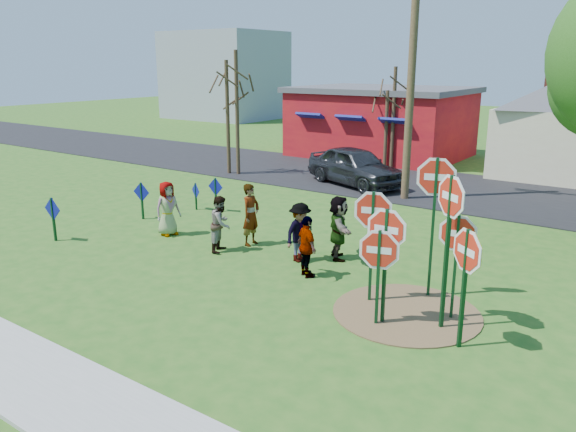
# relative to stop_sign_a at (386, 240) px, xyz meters

# --- Properties ---
(ground) EXTENTS (120.00, 120.00, 0.00)m
(ground) POSITION_rel_stop_sign_a_xyz_m (-4.26, 1.71, -1.81)
(ground) COLOR #265919
(ground) RESTS_ON ground
(sidewalk) EXTENTS (22.00, 1.80, 0.08)m
(sidewalk) POSITION_rel_stop_sign_a_xyz_m (-4.26, -5.49, -1.77)
(sidewalk) COLOR #9E9E99
(sidewalk) RESTS_ON ground
(road) EXTENTS (120.00, 7.50, 0.04)m
(road) POSITION_rel_stop_sign_a_xyz_m (-4.26, 13.21, -1.79)
(road) COLOR black
(road) RESTS_ON ground
(dirt_patch) EXTENTS (3.20, 3.20, 0.03)m
(dirt_patch) POSITION_rel_stop_sign_a_xyz_m (0.24, 0.71, -1.79)
(dirt_patch) COLOR brown
(dirt_patch) RESTS_ON ground
(red_building) EXTENTS (9.40, 7.69, 3.90)m
(red_building) POSITION_rel_stop_sign_a_xyz_m (-9.76, 19.70, 0.16)
(red_building) COLOR maroon
(red_building) RESTS_ON ground
(distant_building) EXTENTS (10.00, 8.00, 8.00)m
(distant_building) POSITION_rel_stop_sign_a_xyz_m (-32.26, 31.71, 2.19)
(distant_building) COLOR #8C939E
(distant_building) RESTS_ON ground
(stop_sign_a) EXTENTS (1.15, 0.08, 2.62)m
(stop_sign_a) POSITION_rel_stop_sign_a_xyz_m (0.00, 0.00, 0.00)
(stop_sign_a) COLOR #0F391B
(stop_sign_a) RESTS_ON ground
(stop_sign_b) EXTENTS (1.14, 0.37, 3.42)m
(stop_sign_b) POSITION_rel_stop_sign_a_xyz_m (0.26, 1.87, 0.69)
(stop_sign_b) COLOR #0F391B
(stop_sign_b) RESTS_ON ground
(stop_sign_c) EXTENTS (0.95, 0.70, 3.36)m
(stop_sign_c) POSITION_rel_stop_sign_a_xyz_m (1.10, 0.46, 0.57)
(stop_sign_c) COLOR #0F391B
(stop_sign_c) RESTS_ON ground
(stop_sign_d) EXTENTS (1.04, 0.21, 2.43)m
(stop_sign_d) POSITION_rel_stop_sign_a_xyz_m (1.11, 1.02, -0.09)
(stop_sign_d) COLOR #0F391B
(stop_sign_d) RESTS_ON ground
(stop_sign_e) EXTENTS (1.09, 0.35, 2.20)m
(stop_sign_e) POSITION_rel_stop_sign_a_xyz_m (-0.07, -0.15, -0.33)
(stop_sign_e) COLOR #0F391B
(stop_sign_e) RESTS_ON ground
(stop_sign_f) EXTENTS (0.92, 0.69, 2.51)m
(stop_sign_f) POSITION_rel_stop_sign_a_xyz_m (1.67, -0.10, -0.04)
(stop_sign_f) COLOR #0F391B
(stop_sign_f) RESTS_ON ground
(stop_sign_g) EXTENTS (1.09, 0.40, 2.72)m
(stop_sign_g) POSITION_rel_stop_sign_a_xyz_m (-0.73, 0.83, 0.08)
(stop_sign_g) COLOR #0F391B
(stop_sign_g) RESTS_ON ground
(blue_diamond_a) EXTENTS (0.72, 0.07, 1.36)m
(blue_diamond_a) POSITION_rel_stop_sign_a_xyz_m (-10.64, -0.70, -0.97)
(blue_diamond_a) COLOR #0F391B
(blue_diamond_a) RESTS_ON ground
(blue_diamond_b) EXTENTS (0.69, 0.11, 1.31)m
(blue_diamond_b) POSITION_rel_stop_sign_a_xyz_m (-10.37, 2.49, -1.01)
(blue_diamond_b) COLOR #0F391B
(blue_diamond_b) RESTS_ON ground
(blue_diamond_c) EXTENTS (0.56, 0.22, 1.01)m
(blue_diamond_c) POSITION_rel_stop_sign_a_xyz_m (-9.75, 4.49, -1.20)
(blue_diamond_c) COLOR #0F391B
(blue_diamond_c) RESTS_ON ground
(blue_diamond_d) EXTENTS (0.67, 0.06, 1.26)m
(blue_diamond_d) POSITION_rel_stop_sign_a_xyz_m (-8.95, 4.69, -1.03)
(blue_diamond_d) COLOR #0F391B
(blue_diamond_d) RESTS_ON ground
(person_a) EXTENTS (0.70, 0.93, 1.72)m
(person_a) POSITION_rel_stop_sign_a_xyz_m (-8.26, 1.73, -0.95)
(person_a) COLOR #43468C
(person_a) RESTS_ON ground
(person_b) EXTENTS (0.48, 0.70, 1.85)m
(person_b) POSITION_rel_stop_sign_a_xyz_m (-5.51, 2.47, -0.88)
(person_b) COLOR #2B7365
(person_b) RESTS_ON ground
(person_c) EXTENTS (0.86, 0.96, 1.63)m
(person_c) POSITION_rel_stop_sign_a_xyz_m (-5.85, 1.52, -1.00)
(person_c) COLOR #93513C
(person_c) RESTS_ON ground
(person_d) EXTENTS (0.70, 1.11, 1.64)m
(person_d) POSITION_rel_stop_sign_a_xyz_m (-3.53, 2.12, -0.99)
(person_d) COLOR #2F2F34
(person_d) RESTS_ON ground
(person_e) EXTENTS (1.00, 0.83, 1.60)m
(person_e) POSITION_rel_stop_sign_a_xyz_m (-2.73, 1.26, -1.01)
(person_e) COLOR #4B2953
(person_e) RESTS_ON ground
(person_f) EXTENTS (1.41, 1.65, 1.79)m
(person_f) POSITION_rel_stop_sign_a_xyz_m (-2.77, 2.89, -0.91)
(person_f) COLOR #184E28
(person_f) RESTS_ON ground
(suv) EXTENTS (5.29, 3.58, 1.67)m
(suv) POSITION_rel_stop_sign_a_xyz_m (-6.98, 11.55, -0.93)
(suv) COLOR #2E2F34
(suv) RESTS_ON road
(utility_pole) EXTENTS (2.38, 0.35, 9.73)m
(utility_pole) POSITION_rel_stop_sign_a_xyz_m (-4.15, 10.49, 3.31)
(utility_pole) COLOR #4C3823
(utility_pole) RESTS_ON ground
(bare_tree_west) EXTENTS (1.80, 1.80, 5.82)m
(bare_tree_west) POSITION_rel_stop_sign_a_xyz_m (-12.79, 10.50, 1.95)
(bare_tree_west) COLOR #382819
(bare_tree_west) RESTS_ON ground
(bare_tree_east) EXTENTS (1.80, 1.80, 5.06)m
(bare_tree_east) POSITION_rel_stop_sign_a_xyz_m (-7.39, 16.11, 1.46)
(bare_tree_east) COLOR #382819
(bare_tree_east) RESTS_ON ground
(bare_tree_mid) EXTENTS (1.80, 1.80, 5.37)m
(bare_tree_mid) POSITION_rel_stop_sign_a_xyz_m (-13.29, 10.40, 1.66)
(bare_tree_mid) COLOR #382819
(bare_tree_mid) RESTS_ON ground
(bare_tree_extra) EXTENTS (1.80, 1.80, 3.92)m
(bare_tree_extra) POSITION_rel_stop_sign_a_xyz_m (-7.72, 16.04, 0.72)
(bare_tree_extra) COLOR #382819
(bare_tree_extra) RESTS_ON ground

